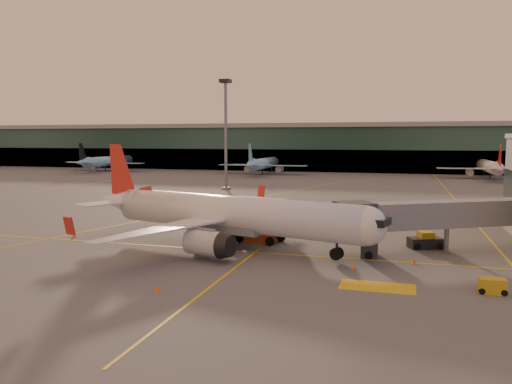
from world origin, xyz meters
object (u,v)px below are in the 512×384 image
(main_airplane, at_px, (223,214))
(gpu_cart, at_px, (492,286))
(pushback_tug, at_px, (425,241))
(catering_truck, at_px, (258,217))

(main_airplane, height_order, gpu_cart, main_airplane)
(gpu_cart, relative_size, pushback_tug, 0.52)
(gpu_cart, distance_m, pushback_tug, 16.09)
(main_airplane, bearing_deg, catering_truck, 67.84)
(main_airplane, relative_size, catering_truck, 5.25)
(main_airplane, distance_m, pushback_tug, 22.43)
(catering_truck, height_order, pushback_tug, catering_truck)
(main_airplane, xyz_separation_m, gpu_cart, (25.75, -9.80, -3.08))
(main_airplane, distance_m, gpu_cart, 27.72)
(main_airplane, xyz_separation_m, pushback_tug, (21.49, 5.71, -2.91))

